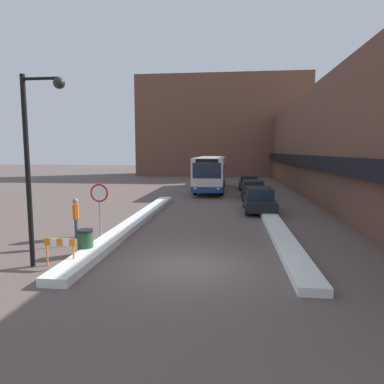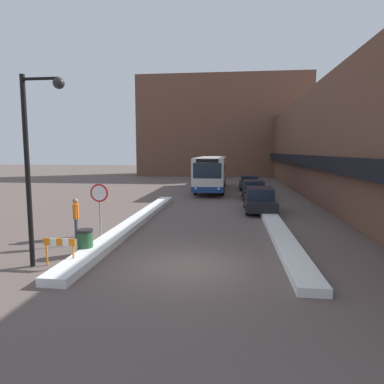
{
  "view_description": "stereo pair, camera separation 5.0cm",
  "coord_description": "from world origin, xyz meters",
  "px_view_note": "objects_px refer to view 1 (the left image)",
  "views": [
    {
      "loc": [
        1.33,
        -10.98,
        3.83
      ],
      "look_at": [
        -0.39,
        4.46,
        1.96
      ],
      "focal_mm": 32.0,
      "sensor_mm": 36.0,
      "label": 1
    },
    {
      "loc": [
        1.38,
        -10.98,
        3.83
      ],
      "look_at": [
        -0.39,
        4.46,
        1.96
      ],
      "focal_mm": 32.0,
      "sensor_mm": 36.0,
      "label": 2
    }
  ],
  "objects_px": {
    "parked_car_middle": "(253,190)",
    "street_lamp": "(35,150)",
    "city_bus": "(211,172)",
    "construction_barricade": "(60,247)",
    "parked_car_front": "(259,200)",
    "stop_sign": "(100,200)",
    "trash_bin": "(85,242)",
    "pedestrian": "(76,214)",
    "parked_car_back": "(249,182)"
  },
  "relations": [
    {
      "from": "city_bus",
      "to": "parked_car_front",
      "type": "xyz_separation_m",
      "value": [
        3.72,
        -11.44,
        -1.02
      ]
    },
    {
      "from": "city_bus",
      "to": "construction_barricade",
      "type": "relative_size",
      "value": 11.25
    },
    {
      "from": "trash_bin",
      "to": "parked_car_middle",
      "type": "bearing_deg",
      "value": 65.79
    },
    {
      "from": "parked_car_middle",
      "to": "stop_sign",
      "type": "xyz_separation_m",
      "value": [
        -7.26,
        -14.2,
        1.08
      ]
    },
    {
      "from": "parked_car_back",
      "to": "street_lamp",
      "type": "relative_size",
      "value": 0.72
    },
    {
      "from": "parked_car_front",
      "to": "trash_bin",
      "type": "distance_m",
      "value": 12.37
    },
    {
      "from": "stop_sign",
      "to": "construction_barricade",
      "type": "height_order",
      "value": "stop_sign"
    },
    {
      "from": "construction_barricade",
      "to": "parked_car_front",
      "type": "bearing_deg",
      "value": 56.73
    },
    {
      "from": "parked_car_front",
      "to": "construction_barricade",
      "type": "xyz_separation_m",
      "value": [
        -7.47,
        -11.39,
        -0.08
      ]
    },
    {
      "from": "city_bus",
      "to": "parked_car_front",
      "type": "distance_m",
      "value": 12.07
    },
    {
      "from": "parked_car_back",
      "to": "pedestrian",
      "type": "distance_m",
      "value": 22.32
    },
    {
      "from": "parked_car_front",
      "to": "street_lamp",
      "type": "xyz_separation_m",
      "value": [
        -8.1,
        -11.51,
        3.12
      ]
    },
    {
      "from": "city_bus",
      "to": "trash_bin",
      "type": "distance_m",
      "value": 21.83
    },
    {
      "from": "parked_car_back",
      "to": "street_lamp",
      "type": "height_order",
      "value": "street_lamp"
    },
    {
      "from": "parked_car_front",
      "to": "trash_bin",
      "type": "xyz_separation_m",
      "value": [
        -7.17,
        -10.08,
        -0.27
      ]
    },
    {
      "from": "parked_car_back",
      "to": "city_bus",
      "type": "bearing_deg",
      "value": -159.0
    },
    {
      "from": "pedestrian",
      "to": "parked_car_front",
      "type": "bearing_deg",
      "value": 110.9
    },
    {
      "from": "parked_car_front",
      "to": "stop_sign",
      "type": "distance_m",
      "value": 11.11
    },
    {
      "from": "street_lamp",
      "to": "parked_car_front",
      "type": "bearing_deg",
      "value": 54.88
    },
    {
      "from": "parked_car_middle",
      "to": "parked_car_back",
      "type": "height_order",
      "value": "parked_car_middle"
    },
    {
      "from": "city_bus",
      "to": "construction_barricade",
      "type": "height_order",
      "value": "city_bus"
    },
    {
      "from": "trash_bin",
      "to": "construction_barricade",
      "type": "xyz_separation_m",
      "value": [
        -0.31,
        -1.31,
        0.19
      ]
    },
    {
      "from": "parked_car_front",
      "to": "trash_bin",
      "type": "relative_size",
      "value": 4.77
    },
    {
      "from": "parked_car_back",
      "to": "construction_barricade",
      "type": "relative_size",
      "value": 4.06
    },
    {
      "from": "parked_car_front",
      "to": "parked_car_middle",
      "type": "height_order",
      "value": "parked_car_front"
    },
    {
      "from": "parked_car_back",
      "to": "street_lamp",
      "type": "distance_m",
      "value": 25.88
    },
    {
      "from": "parked_car_middle",
      "to": "street_lamp",
      "type": "distance_m",
      "value": 19.42
    },
    {
      "from": "stop_sign",
      "to": "trash_bin",
      "type": "bearing_deg",
      "value": -86.86
    },
    {
      "from": "stop_sign",
      "to": "street_lamp",
      "type": "height_order",
      "value": "street_lamp"
    },
    {
      "from": "construction_barricade",
      "to": "trash_bin",
      "type": "bearing_deg",
      "value": 76.84
    },
    {
      "from": "parked_car_middle",
      "to": "trash_bin",
      "type": "height_order",
      "value": "parked_car_middle"
    },
    {
      "from": "parked_car_back",
      "to": "trash_bin",
      "type": "height_order",
      "value": "parked_car_back"
    },
    {
      "from": "pedestrian",
      "to": "trash_bin",
      "type": "bearing_deg",
      "value": 10.57
    },
    {
      "from": "parked_car_middle",
      "to": "construction_barricade",
      "type": "bearing_deg",
      "value": -113.42
    },
    {
      "from": "city_bus",
      "to": "parked_car_back",
      "type": "height_order",
      "value": "city_bus"
    },
    {
      "from": "pedestrian",
      "to": "parked_car_back",
      "type": "bearing_deg",
      "value": 136.32
    },
    {
      "from": "city_bus",
      "to": "parked_car_front",
      "type": "relative_size",
      "value": 2.73
    },
    {
      "from": "stop_sign",
      "to": "trash_bin",
      "type": "xyz_separation_m",
      "value": [
        0.1,
        -1.74,
        -1.32
      ]
    },
    {
      "from": "city_bus",
      "to": "parked_car_back",
      "type": "xyz_separation_m",
      "value": [
        3.72,
        1.43,
        -1.07
      ]
    },
    {
      "from": "pedestrian",
      "to": "construction_barricade",
      "type": "relative_size",
      "value": 1.61
    },
    {
      "from": "city_bus",
      "to": "construction_barricade",
      "type": "bearing_deg",
      "value": -99.33
    },
    {
      "from": "parked_car_front",
      "to": "stop_sign",
      "type": "relative_size",
      "value": 1.83
    },
    {
      "from": "stop_sign",
      "to": "street_lamp",
      "type": "relative_size",
      "value": 0.4
    },
    {
      "from": "city_bus",
      "to": "stop_sign",
      "type": "distance_m",
      "value": 20.09
    },
    {
      "from": "parked_car_front",
      "to": "construction_barricade",
      "type": "bearing_deg",
      "value": -123.27
    },
    {
      "from": "city_bus",
      "to": "parked_car_back",
      "type": "relative_size",
      "value": 2.77
    },
    {
      "from": "parked_car_front",
      "to": "pedestrian",
      "type": "distance_m",
      "value": 11.57
    },
    {
      "from": "parked_car_middle",
      "to": "street_lamp",
      "type": "height_order",
      "value": "street_lamp"
    },
    {
      "from": "parked_car_front",
      "to": "street_lamp",
      "type": "distance_m",
      "value": 14.42
    },
    {
      "from": "stop_sign",
      "to": "pedestrian",
      "type": "height_order",
      "value": "stop_sign"
    }
  ]
}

